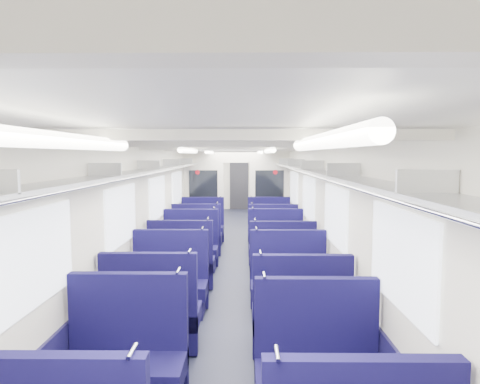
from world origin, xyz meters
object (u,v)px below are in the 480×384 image
seat_9 (300,321)px  seat_15 (276,250)px  seat_8 (152,318)px  seat_11 (289,288)px  end_door (239,185)px  bulkhead (236,192)px  seat_12 (182,266)px  seat_6 (125,366)px  seat_10 (170,287)px  seat_13 (282,267)px  seat_14 (190,251)px  seat_19 (269,229)px  seat_7 (318,375)px  seat_18 (202,229)px  seat_16 (197,239)px  seat_17 (273,239)px

seat_9 → seat_15: same height
seat_8 → seat_11: same height
end_door → bulkhead: size_ratio=0.71×
seat_8 → seat_12: bearing=90.0°
seat_6 → seat_10: size_ratio=1.00×
seat_13 → seat_8: bearing=-126.7°
seat_11 → seat_12: bearing=144.9°
seat_11 → seat_14: (-1.66, 2.31, 0.00)m
seat_6 → seat_11: 2.77m
seat_15 → seat_19: (0.00, 2.36, 0.00)m
seat_10 → seat_19: size_ratio=1.00×
seat_7 → seat_10: same height
seat_9 → seat_10: (-1.66, 1.21, 0.00)m
seat_7 → seat_9: bearing=90.0°
seat_14 → seat_15: 1.66m
seat_6 → seat_15: 4.89m
seat_14 → seat_15: (1.66, 0.07, 0.00)m
seat_8 → seat_19: (1.66, 5.87, 0.00)m
seat_6 → seat_18: size_ratio=1.00×
seat_8 → seat_18: 5.82m
seat_7 → seat_11: same height
seat_10 → seat_13: bearing=33.2°
seat_16 → seat_17: (1.66, -0.04, 0.00)m
bulkhead → seat_6: 7.83m
seat_6 → seat_7: 1.67m
seat_16 → seat_8: bearing=-90.0°
end_door → seat_12: 10.40m
seat_17 → seat_10: bearing=-115.8°
bulkhead → seat_13: (0.83, -4.42, -0.87)m
seat_19 → end_door: bearing=97.0°
end_door → seat_19: 6.86m
end_door → seat_19: end_door is taller
end_door → seat_18: (-0.83, -6.83, -0.64)m
end_door → seat_11: end_door is taller
seat_12 → seat_9: bearing=-55.0°
seat_7 → seat_17: 5.80m
end_door → seat_17: (0.83, -8.07, -0.64)m
seat_10 → seat_14: (0.00, 2.30, 0.00)m
seat_7 → bulkhead: bearing=96.0°
seat_9 → seat_19: 5.94m
seat_10 → seat_18: size_ratio=1.00×
end_door → seat_9: (0.83, -12.72, -0.64)m
seat_15 → seat_18: 2.84m
seat_6 → seat_18: 6.90m
seat_12 → seat_14: (0.00, 1.14, 0.00)m
seat_10 → seat_15: bearing=55.0°
seat_6 → seat_10: 2.22m
seat_11 → seat_13: (0.00, 1.10, 0.00)m
seat_13 → seat_16: size_ratio=1.00×
seat_15 → seat_16: size_ratio=1.00×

